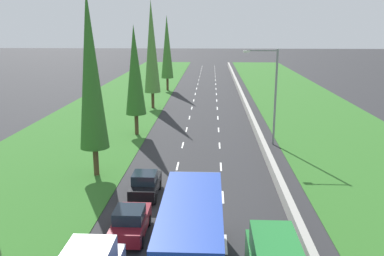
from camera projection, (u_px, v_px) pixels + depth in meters
The scene contains 13 objects.
ground_plane at pixel (205, 104), 59.02m from camera, with size 300.00×300.00×0.00m, color #28282B.
grass_verge_left at pixel (118, 103), 59.60m from camera, with size 14.00×140.00×0.04m, color #2D6623.
grass_verge_right at pixel (305, 105), 58.35m from camera, with size 14.00×140.00×0.04m, color #2D6623.
median_barrier at pixel (245, 102), 58.65m from camera, with size 0.44×120.00×0.85m, color #9E9B93.
lane_markings at pixel (205, 104), 59.02m from camera, with size 3.64×116.00×0.01m.
maroon_hatchback_left_lane at pixel (130, 222), 21.74m from camera, with size 1.74×3.90×1.72m.
blue_box_truck_centre_lane at pixel (192, 238), 17.48m from camera, with size 2.46×9.40×4.18m.
black_hatchback_left_lane at pixel (145, 184), 26.94m from camera, with size 1.74×3.90×1.72m.
poplar_tree_second at pixel (91, 72), 29.06m from camera, with size 2.14×2.14×13.59m.
poplar_tree_third at pixel (135, 71), 40.92m from camera, with size 2.08×2.08×11.20m.
poplar_tree_fourth at pixel (152, 47), 54.32m from camera, with size 2.16×2.16×14.41m.
poplar_tree_fifth at pixel (167, 47), 69.78m from camera, with size 2.12×2.12×12.79m.
street_light_mast at pixel (272, 90), 37.72m from camera, with size 3.20×0.28×9.00m.
Camera 1 is at (0.91, 1.89, 11.01)m, focal length 38.17 mm.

